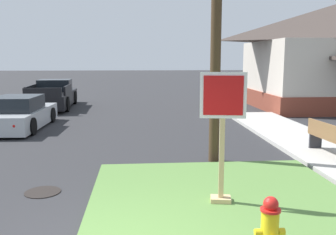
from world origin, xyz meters
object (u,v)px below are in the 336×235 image
Objects in this scene: fire_hydrant at (270,232)px; street_bench at (330,137)px; pickup_truck_black at (53,96)px; stop_sign at (222,138)px; manhole_cover at (43,192)px; parked_sedan_silver at (20,115)px.

fire_hydrant is 5.96m from street_bench.
pickup_truck_black is 3.10× the size of street_bench.
stop_sign reaches higher than manhole_cover.
fire_hydrant is at bearing -124.31° from street_bench.
fire_hydrant is 1.25× the size of manhole_cover.
pickup_truck_black is at bearing 111.02° from fire_hydrant.
parked_sedan_silver is at bearing -88.97° from pickup_truck_black.
street_bench is at bearing 39.18° from stop_sign.
manhole_cover is at bearing 164.40° from stop_sign.
stop_sign is at bearing -15.60° from manhole_cover.
street_bench is (9.57, -11.25, -0.02)m from pickup_truck_black.
manhole_cover is at bearing -69.93° from parked_sedan_silver.
stop_sign reaches higher than street_bench.
street_bench is at bearing 15.58° from manhole_cover.
parked_sedan_silver is 0.79× the size of pickup_truck_black.
stop_sign reaches higher than fire_hydrant.
pickup_truck_black is (-6.06, 14.11, -0.63)m from stop_sign.
street_bench is at bearing 55.69° from fire_hydrant.
street_bench reaches higher than manhole_cover.
manhole_cover is 0.16× the size of parked_sedan_silver.
parked_sedan_silver is at bearing 151.63° from street_bench.
fire_hydrant is at bearing -68.98° from pickup_truck_black.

